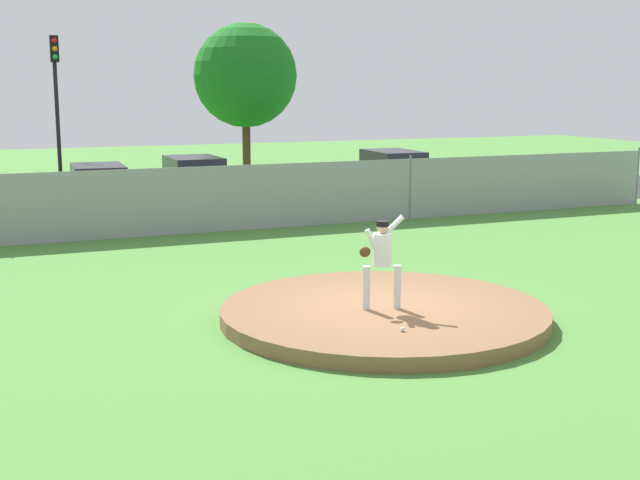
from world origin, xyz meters
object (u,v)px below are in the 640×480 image
object	(u,v)px
baseball	(403,329)
parked_car_silver	(393,175)
pitcher_youth	(381,255)
parked_car_navy	(194,185)
traffic_light_near	(56,91)
traffic_cone_orange	(353,201)
parked_car_burgundy	(99,191)

from	to	relation	value
baseball	parked_car_silver	xyz separation A→B (m)	(8.27, 16.19, 0.54)
pitcher_youth	baseball	bearing A→B (deg)	-102.60
parked_car_navy	parked_car_silver	distance (m)	7.54
traffic_light_near	traffic_cone_orange	bearing A→B (deg)	-31.75
traffic_cone_orange	traffic_light_near	world-z (taller)	traffic_light_near
pitcher_youth	parked_car_silver	distance (m)	16.84
pitcher_youth	parked_car_navy	world-z (taller)	pitcher_youth
parked_car_navy	traffic_cone_orange	world-z (taller)	parked_car_navy
parked_car_silver	traffic_cone_orange	world-z (taller)	parked_car_silver
baseball	parked_car_burgundy	world-z (taller)	parked_car_burgundy
parked_car_navy	parked_car_silver	size ratio (longest dim) A/B	0.90
parked_car_burgundy	baseball	bearing A→B (deg)	-81.94
parked_car_navy	traffic_cone_orange	bearing A→B (deg)	-16.90
pitcher_youth	parked_car_silver	size ratio (longest dim) A/B	0.35
parked_car_burgundy	traffic_cone_orange	bearing A→B (deg)	-12.73
pitcher_youth	parked_car_navy	xyz separation A→B (m)	(0.44, 14.44, -0.36)
baseball	parked_car_silver	bearing A→B (deg)	62.96
pitcher_youth	traffic_cone_orange	bearing A→B (deg)	67.11
traffic_cone_orange	parked_car_navy	bearing A→B (deg)	163.10
parked_car_silver	parked_car_burgundy	size ratio (longest dim) A/B	1.05
baseball	parked_car_burgundy	size ratio (longest dim) A/B	0.02
parked_car_navy	traffic_light_near	world-z (taller)	traffic_light_near
pitcher_youth	parked_car_silver	xyz separation A→B (m)	(7.96, 14.84, -0.37)
pitcher_youth	baseball	world-z (taller)	pitcher_youth
parked_car_silver	parked_car_navy	bearing A→B (deg)	-176.99
pitcher_youth	parked_car_burgundy	xyz separation A→B (m)	(-2.58, 14.73, -0.43)
baseball	parked_car_navy	size ratio (longest dim) A/B	0.02
pitcher_youth	traffic_cone_orange	distance (m)	14.05
pitcher_youth	parked_car_silver	world-z (taller)	pitcher_youth
baseball	parked_car_navy	bearing A→B (deg)	87.31
traffic_light_near	pitcher_youth	bearing A→B (deg)	-79.64
parked_car_silver	parked_car_burgundy	world-z (taller)	parked_car_silver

